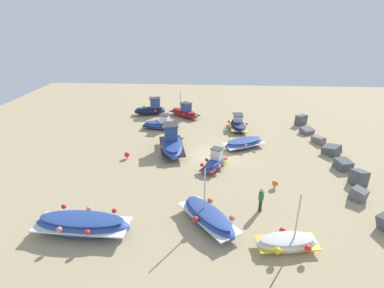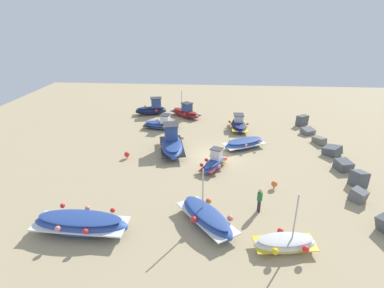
{
  "view_description": "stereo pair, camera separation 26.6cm",
  "coord_description": "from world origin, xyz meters",
  "px_view_note": "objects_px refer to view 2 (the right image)",
  "views": [
    {
      "loc": [
        24.03,
        -0.22,
        11.46
      ],
      "look_at": [
        -0.44,
        -1.8,
        0.9
      ],
      "focal_mm": 28.79,
      "sensor_mm": 36.0,
      "label": 1
    },
    {
      "loc": [
        24.01,
        0.04,
        11.46
      ],
      "look_at": [
        -0.44,
        -1.8,
        0.9
      ],
      "focal_mm": 28.79,
      "sensor_mm": 36.0,
      "label": 2
    }
  ],
  "objects_px": {
    "fishing_boat_6": "(214,163)",
    "mooring_buoy_1": "(127,154)",
    "fishing_boat_7": "(186,112)",
    "fishing_boat_5": "(207,217)",
    "fishing_boat_8": "(244,144)",
    "person_walking": "(260,199)",
    "fishing_boat_1": "(285,243)",
    "mooring_buoy_0": "(274,184)",
    "fishing_boat_9": "(81,224)",
    "fishing_boat_3": "(239,125)",
    "fishing_boat_2": "(161,124)",
    "fishing_boat_0": "(172,144)",
    "fishing_boat_4": "(152,109)"
  },
  "relations": [
    {
      "from": "fishing_boat_0",
      "to": "person_walking",
      "type": "xyz_separation_m",
      "value": [
        8.49,
        6.6,
        0.19
      ]
    },
    {
      "from": "fishing_boat_3",
      "to": "fishing_boat_9",
      "type": "xyz_separation_m",
      "value": [
        17.39,
        -9.87,
        0.09
      ]
    },
    {
      "from": "fishing_boat_0",
      "to": "fishing_boat_2",
      "type": "xyz_separation_m",
      "value": [
        -5.69,
        -1.88,
        -0.24
      ]
    },
    {
      "from": "fishing_boat_4",
      "to": "fishing_boat_5",
      "type": "relative_size",
      "value": 0.87
    },
    {
      "from": "fishing_boat_3",
      "to": "fishing_boat_7",
      "type": "height_order",
      "value": "fishing_boat_7"
    },
    {
      "from": "mooring_buoy_0",
      "to": "mooring_buoy_1",
      "type": "height_order",
      "value": "mooring_buoy_1"
    },
    {
      "from": "fishing_boat_2",
      "to": "person_walking",
      "type": "height_order",
      "value": "fishing_boat_2"
    },
    {
      "from": "fishing_boat_0",
      "to": "person_walking",
      "type": "bearing_deg",
      "value": -154.27
    },
    {
      "from": "fishing_boat_6",
      "to": "mooring_buoy_1",
      "type": "relative_size",
      "value": 5.5
    },
    {
      "from": "fishing_boat_8",
      "to": "mooring_buoy_0",
      "type": "xyz_separation_m",
      "value": [
        6.88,
        1.55,
        -0.09
      ]
    },
    {
      "from": "fishing_boat_5",
      "to": "fishing_boat_9",
      "type": "bearing_deg",
      "value": -117.66
    },
    {
      "from": "fishing_boat_5",
      "to": "fishing_boat_9",
      "type": "xyz_separation_m",
      "value": [
        1.17,
        -7.0,
        0.06
      ]
    },
    {
      "from": "fishing_boat_9",
      "to": "mooring_buoy_0",
      "type": "relative_size",
      "value": 9.3
    },
    {
      "from": "fishing_boat_5",
      "to": "mooring_buoy_1",
      "type": "distance_m",
      "value": 10.93
    },
    {
      "from": "fishing_boat_7",
      "to": "mooring_buoy_0",
      "type": "distance_m",
      "value": 17.37
    },
    {
      "from": "fishing_boat_0",
      "to": "fishing_boat_3",
      "type": "distance_m",
      "value": 8.81
    },
    {
      "from": "fishing_boat_6",
      "to": "person_walking",
      "type": "relative_size",
      "value": 2.02
    },
    {
      "from": "fishing_boat_8",
      "to": "fishing_boat_0",
      "type": "bearing_deg",
      "value": -18.28
    },
    {
      "from": "fishing_boat_3",
      "to": "fishing_boat_9",
      "type": "distance_m",
      "value": 20.0
    },
    {
      "from": "fishing_boat_0",
      "to": "fishing_boat_7",
      "type": "xyz_separation_m",
      "value": [
        -9.88,
        0.29,
        -0.17
      ]
    },
    {
      "from": "fishing_boat_2",
      "to": "fishing_boat_5",
      "type": "xyz_separation_m",
      "value": [
        15.75,
        5.29,
        0.03
      ]
    },
    {
      "from": "fishing_boat_1",
      "to": "mooring_buoy_0",
      "type": "bearing_deg",
      "value": -102.86
    },
    {
      "from": "mooring_buoy_1",
      "to": "fishing_boat_2",
      "type": "bearing_deg",
      "value": 166.82
    },
    {
      "from": "fishing_boat_3",
      "to": "fishing_boat_8",
      "type": "relative_size",
      "value": 0.92
    },
    {
      "from": "person_walking",
      "to": "mooring_buoy_0",
      "type": "bearing_deg",
      "value": 47.39
    },
    {
      "from": "fishing_boat_8",
      "to": "mooring_buoy_0",
      "type": "bearing_deg",
      "value": 73.81
    },
    {
      "from": "fishing_boat_2",
      "to": "fishing_boat_6",
      "type": "bearing_deg",
      "value": -48.77
    },
    {
      "from": "fishing_boat_2",
      "to": "fishing_boat_7",
      "type": "xyz_separation_m",
      "value": [
        -4.19,
        2.17,
        0.06
      ]
    },
    {
      "from": "fishing_boat_9",
      "to": "mooring_buoy_0",
      "type": "distance_m",
      "value": 12.87
    },
    {
      "from": "fishing_boat_1",
      "to": "fishing_boat_2",
      "type": "xyz_separation_m",
      "value": [
        -17.47,
        -9.41,
        0.09
      ]
    },
    {
      "from": "mooring_buoy_1",
      "to": "fishing_boat_3",
      "type": "bearing_deg",
      "value": 128.39
    },
    {
      "from": "fishing_boat_6",
      "to": "fishing_boat_0",
      "type": "bearing_deg",
      "value": 77.26
    },
    {
      "from": "fishing_boat_4",
      "to": "person_walking",
      "type": "xyz_separation_m",
      "value": [
        19.02,
        10.45,
        0.24
      ]
    },
    {
      "from": "fishing_boat_3",
      "to": "mooring_buoy_1",
      "type": "distance_m",
      "value": 12.61
    },
    {
      "from": "fishing_boat_6",
      "to": "person_walking",
      "type": "height_order",
      "value": "person_walking"
    },
    {
      "from": "mooring_buoy_1",
      "to": "fishing_boat_0",
      "type": "bearing_deg",
      "value": 114.9
    },
    {
      "from": "mooring_buoy_1",
      "to": "fishing_boat_9",
      "type": "bearing_deg",
      "value": 0.08
    },
    {
      "from": "fishing_boat_3",
      "to": "mooring_buoy_1",
      "type": "bearing_deg",
      "value": 126.76
    },
    {
      "from": "fishing_boat_7",
      "to": "mooring_buoy_1",
      "type": "xyz_separation_m",
      "value": [
        11.55,
        -3.89,
        -0.2
      ]
    },
    {
      "from": "mooring_buoy_0",
      "to": "person_walking",
      "type": "bearing_deg",
      "value": -26.77
    },
    {
      "from": "fishing_boat_7",
      "to": "person_walking",
      "type": "xyz_separation_m",
      "value": [
        18.37,
        6.31,
        0.36
      ]
    },
    {
      "from": "fishing_boat_2",
      "to": "fishing_boat_5",
      "type": "height_order",
      "value": "fishing_boat_5"
    },
    {
      "from": "fishing_boat_1",
      "to": "fishing_boat_3",
      "type": "relative_size",
      "value": 0.9
    },
    {
      "from": "fishing_boat_5",
      "to": "fishing_boat_8",
      "type": "bearing_deg",
      "value": 127.65
    },
    {
      "from": "fishing_boat_9",
      "to": "fishing_boat_7",
      "type": "bearing_deg",
      "value": 81.52
    },
    {
      "from": "fishing_boat_5",
      "to": "person_walking",
      "type": "distance_m",
      "value": 3.58
    },
    {
      "from": "fishing_boat_3",
      "to": "fishing_boat_9",
      "type": "height_order",
      "value": "fishing_boat_3"
    },
    {
      "from": "mooring_buoy_1",
      "to": "fishing_boat_8",
      "type": "bearing_deg",
      "value": 105.96
    },
    {
      "from": "fishing_boat_9",
      "to": "person_walking",
      "type": "height_order",
      "value": "person_walking"
    },
    {
      "from": "fishing_boat_1",
      "to": "mooring_buoy_0",
      "type": "distance_m",
      "value": 6.13
    }
  ]
}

